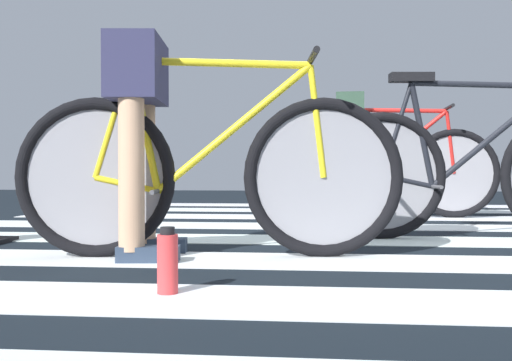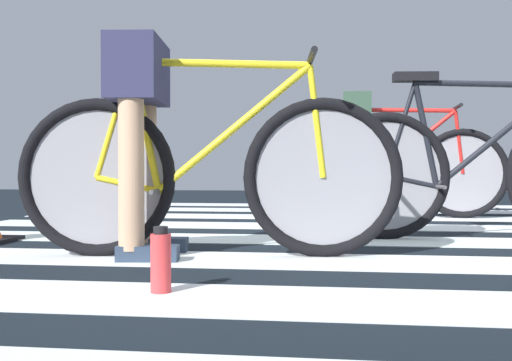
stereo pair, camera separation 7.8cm
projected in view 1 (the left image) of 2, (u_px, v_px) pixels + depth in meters
The scene contains 8 objects.
ground at pixel (327, 238), 3.47m from camera, with size 18.00×14.00×0.02m.
crosswalk_markings at pixel (334, 233), 3.64m from camera, with size 5.46×5.77×0.00m.
bicycle_1_of_3 at pixel (209, 171), 2.63m from camera, with size 1.73×0.52×0.93m.
cyclist_1_of_3 at pixel (139, 116), 2.62m from camera, with size 0.35×0.43×0.97m.
bicycle_2_of_3 at pixel (472, 171), 3.31m from camera, with size 1.73×0.52×0.93m.
bicycle_3_of_3 at pixel (389, 170), 4.79m from camera, with size 1.74×0.52×0.93m.
cyclist_3_of_3 at pixel (350, 138), 4.83m from camera, with size 0.33×0.42×1.00m.
water_bottle at pixel (168, 263), 1.86m from camera, with size 0.07×0.07×0.21m.
Camera 1 is at (-0.09, -3.49, 0.42)m, focal length 41.39 mm.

